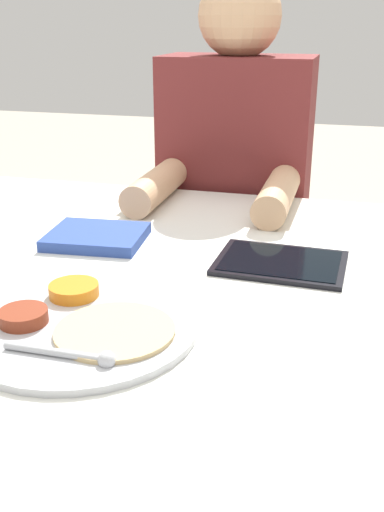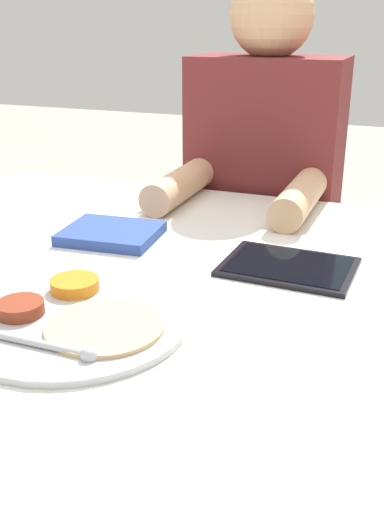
# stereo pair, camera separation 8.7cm
# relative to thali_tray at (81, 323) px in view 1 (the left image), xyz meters

# --- Properties ---
(dining_table) EXTENTS (1.29, 1.08, 0.71)m
(dining_table) POSITION_rel_thali_tray_xyz_m (0.06, 0.16, -0.36)
(dining_table) COLOR silver
(dining_table) RESTS_ON ground_plane
(thali_tray) EXTENTS (0.31, 0.31, 0.03)m
(thali_tray) POSITION_rel_thali_tray_xyz_m (0.00, 0.00, 0.00)
(thali_tray) COLOR #B7BABF
(thali_tray) RESTS_ON dining_table
(red_notebook) EXTENTS (0.18, 0.16, 0.02)m
(red_notebook) POSITION_rel_thali_tray_xyz_m (-0.11, 0.31, 0.00)
(red_notebook) COLOR silver
(red_notebook) RESTS_ON dining_table
(tablet_device) EXTENTS (0.22, 0.16, 0.01)m
(tablet_device) POSITION_rel_thali_tray_xyz_m (0.23, 0.29, -0.00)
(tablet_device) COLOR black
(tablet_device) RESTS_ON dining_table
(person_diner) EXTENTS (0.36, 0.48, 1.20)m
(person_diner) POSITION_rel_thali_tray_xyz_m (0.05, 0.81, -0.15)
(person_diner) COLOR black
(person_diner) RESTS_ON ground_plane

